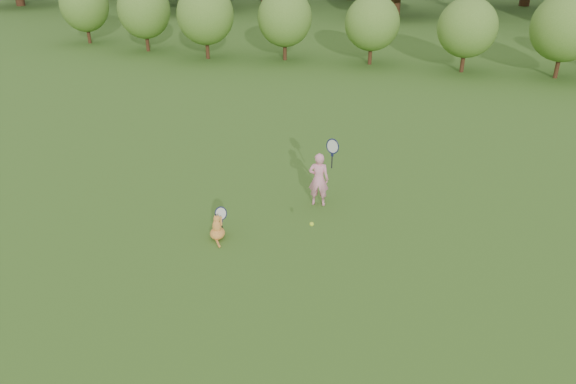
% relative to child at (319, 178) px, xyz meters
% --- Properties ---
extents(ground, '(100.00, 100.00, 0.00)m').
position_rel_child_xyz_m(ground, '(-0.54, -1.79, -0.55)').
color(ground, '#315818').
rests_on(ground, ground).
extents(shrub_row, '(28.00, 3.00, 2.80)m').
position_rel_child_xyz_m(shrub_row, '(-0.54, 11.21, 0.85)').
color(shrub_row, '#497223').
rests_on(shrub_row, ground).
extents(child, '(0.59, 0.32, 1.58)m').
position_rel_child_xyz_m(child, '(0.00, 0.00, 0.00)').
color(child, pink).
rests_on(child, ground).
extents(cat, '(0.35, 0.61, 0.59)m').
position_rel_child_xyz_m(cat, '(-1.42, -1.63, -0.33)').
color(cat, '#C76A26').
rests_on(cat, ground).
extents(tennis_ball, '(0.07, 0.07, 0.07)m').
position_rel_child_xyz_m(tennis_ball, '(0.26, -1.82, 0.06)').
color(tennis_ball, '#A3D118').
rests_on(tennis_ball, ground).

